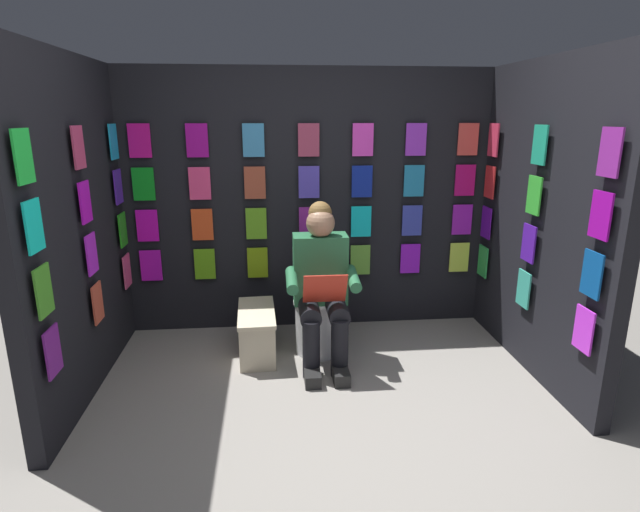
{
  "coord_description": "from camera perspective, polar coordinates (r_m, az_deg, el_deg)",
  "views": [
    {
      "loc": [
        0.31,
        2.39,
        1.79
      ],
      "look_at": [
        -0.02,
        -0.99,
        0.85
      ],
      "focal_mm": 28.52,
      "sensor_mm": 36.0,
      "label": 1
    }
  ],
  "objects": [
    {
      "name": "person_reading",
      "position": [
        3.71,
        0.19,
        -3.2
      ],
      "size": [
        0.52,
        0.68,
        1.19
      ],
      "rotation": [
        0.0,
        0.0,
        0.0
      ],
      "color": "#286B42",
      "rests_on": "ground"
    },
    {
      "name": "display_wall_left",
      "position": [
        3.85,
        23.72,
        3.61
      ],
      "size": [
        0.14,
        1.8,
        2.17
      ],
      "color": "black",
      "rests_on": "ground"
    },
    {
      "name": "display_wall_right",
      "position": [
        3.59,
        -25.79,
        2.6
      ],
      "size": [
        0.14,
        1.8,
        2.17
      ],
      "color": "black",
      "rests_on": "ground"
    },
    {
      "name": "comic_longbox_near",
      "position": [
        3.99,
        -7.08,
        -8.47
      ],
      "size": [
        0.3,
        0.65,
        0.36
      ],
      "rotation": [
        0.0,
        0.0,
        0.04
      ],
      "color": "beige",
      "rests_on": "ground"
    },
    {
      "name": "ground_plane",
      "position": [
        3.0,
        1.62,
        -21.15
      ],
      "size": [
        30.0,
        30.0,
        0.0
      ],
      "primitive_type": "plane",
      "color": "gray"
    },
    {
      "name": "display_wall_back",
      "position": [
        4.3,
        -1.32,
        6.05
      ],
      "size": [
        3.12,
        0.14,
        2.17
      ],
      "color": "black",
      "rests_on": "ground"
    },
    {
      "name": "toilet",
      "position": [
        4.02,
        -0.14,
        -5.87
      ],
      "size": [
        0.41,
        0.55,
        0.77
      ],
      "rotation": [
        0.0,
        0.0,
        0.0
      ],
      "color": "white",
      "rests_on": "ground"
    }
  ]
}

